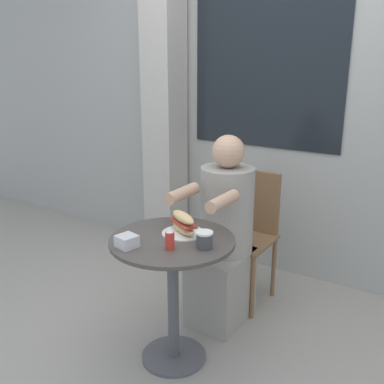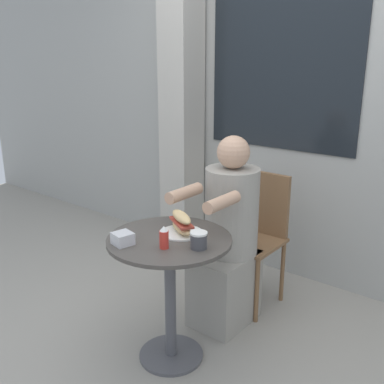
% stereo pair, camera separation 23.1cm
% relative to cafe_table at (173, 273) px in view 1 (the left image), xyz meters
% --- Properties ---
extents(ground_plane, '(8.00, 8.00, 0.00)m').
position_rel_cafe_table_xyz_m(ground_plane, '(0.00, 0.00, -0.51)').
color(ground_plane, gray).
extents(storefront_wall, '(8.00, 0.09, 2.80)m').
position_rel_cafe_table_xyz_m(storefront_wall, '(-0.00, 1.36, 0.89)').
color(storefront_wall, '#9E9E99').
rests_on(storefront_wall, ground_plane).
extents(lattice_pillar, '(0.26, 0.26, 2.40)m').
position_rel_cafe_table_xyz_m(lattice_pillar, '(-0.88, 1.17, 0.69)').
color(lattice_pillar, '#B2ADA3').
rests_on(lattice_pillar, ground_plane).
extents(cafe_table, '(0.64, 0.64, 0.71)m').
position_rel_cafe_table_xyz_m(cafe_table, '(0.00, 0.00, 0.00)').
color(cafe_table, '#47423D').
rests_on(cafe_table, ground_plane).
extents(diner_chair, '(0.38, 0.38, 0.87)m').
position_rel_cafe_table_xyz_m(diner_chair, '(0.03, 0.84, 0.01)').
color(diner_chair, brown).
rests_on(diner_chair, ground_plane).
extents(seated_diner, '(0.32, 0.58, 1.17)m').
position_rel_cafe_table_xyz_m(seated_diner, '(0.03, 0.50, -0.00)').
color(seated_diner, gray).
rests_on(seated_diner, ground_plane).
extents(sandwich_on_plate, '(0.22, 0.22, 0.12)m').
position_rel_cafe_table_xyz_m(sandwich_on_plate, '(0.01, 0.08, 0.24)').
color(sandwich_on_plate, white).
rests_on(sandwich_on_plate, cafe_table).
extents(drink_cup, '(0.08, 0.08, 0.08)m').
position_rel_cafe_table_xyz_m(drink_cup, '(0.19, -0.01, 0.24)').
color(drink_cup, '#424247').
rests_on(drink_cup, cafe_table).
extents(napkin_box, '(0.11, 0.11, 0.06)m').
position_rel_cafe_table_xyz_m(napkin_box, '(-0.13, -0.20, 0.22)').
color(napkin_box, silver).
rests_on(napkin_box, cafe_table).
extents(condiment_bottle, '(0.05, 0.05, 0.11)m').
position_rel_cafe_table_xyz_m(condiment_bottle, '(0.06, -0.11, 0.25)').
color(condiment_bottle, red).
rests_on(condiment_bottle, cafe_table).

